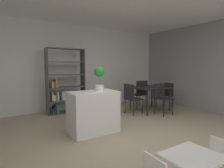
% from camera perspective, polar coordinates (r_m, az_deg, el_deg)
% --- Properties ---
extents(ground_plane, '(9.79, 9.79, 0.00)m').
position_cam_1_polar(ground_plane, '(3.85, 4.65, -16.36)').
color(ground_plane, tan).
extents(back_partition, '(7.11, 0.06, 2.80)m').
position_cam_1_polar(back_partition, '(6.28, -12.54, 5.12)').
color(back_partition, silver).
rests_on(back_partition, ground_plane).
extents(right_partition_gray, '(0.06, 6.18, 2.80)m').
position_cam_1_polar(right_partition_gray, '(6.37, 30.92, 4.46)').
color(right_partition_gray, gray).
rests_on(right_partition_gray, ground_plane).
extents(kitchen_island, '(1.02, 0.60, 0.90)m').
position_cam_1_polar(kitchen_island, '(4.04, -5.84, -8.64)').
color(kitchen_island, white).
rests_on(kitchen_island, ground_plane).
extents(potted_plant_on_island, '(0.23, 0.23, 0.53)m').
position_cam_1_polar(potted_plant_on_island, '(4.05, -4.01, 2.46)').
color(potted_plant_on_island, white).
rests_on(potted_plant_on_island, kitchen_island).
extents(open_bookshelf, '(1.15, 0.35, 1.97)m').
position_cam_1_polar(open_bookshelf, '(5.81, -14.71, -1.06)').
color(open_bookshelf, '#4C4C51').
rests_on(open_bookshelf, ground_plane).
extents(child_table, '(0.61, 0.51, 0.46)m').
position_cam_1_polar(child_table, '(2.37, 23.64, -21.21)').
color(child_table, white).
rests_on(child_table, ground_plane).
extents(child_chair_right, '(0.32, 0.32, 0.52)m').
position_cam_1_polar(child_chair_right, '(2.79, 29.53, -19.31)').
color(child_chair_right, white).
rests_on(child_chair_right, ground_plane).
extents(dining_table, '(1.09, 0.91, 0.77)m').
position_cam_1_polar(dining_table, '(5.99, 11.74, -1.65)').
color(dining_table, '#232328').
rests_on(dining_table, ground_plane).
extents(dining_chair_window_side, '(0.50, 0.46, 0.86)m').
position_cam_1_polar(dining_chair_window_side, '(6.55, 16.51, -2.73)').
color(dining_chair_window_side, '#232328').
rests_on(dining_chair_window_side, ground_plane).
extents(dining_chair_island_side, '(0.45, 0.45, 0.91)m').
position_cam_1_polar(dining_chair_island_side, '(5.50, 6.07, -3.86)').
color(dining_chair_island_side, '#232328').
rests_on(dining_chair_island_side, ground_plane).
extents(dining_chair_far, '(0.49, 0.49, 0.95)m').
position_cam_1_polar(dining_chair_far, '(6.34, 8.69, -2.46)').
color(dining_chair_far, '#232328').
rests_on(dining_chair_far, ground_plane).
extents(dining_chair_near, '(0.44, 0.44, 0.91)m').
position_cam_1_polar(dining_chair_near, '(5.68, 15.13, -3.53)').
color(dining_chair_near, '#232328').
rests_on(dining_chair_near, ground_plane).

